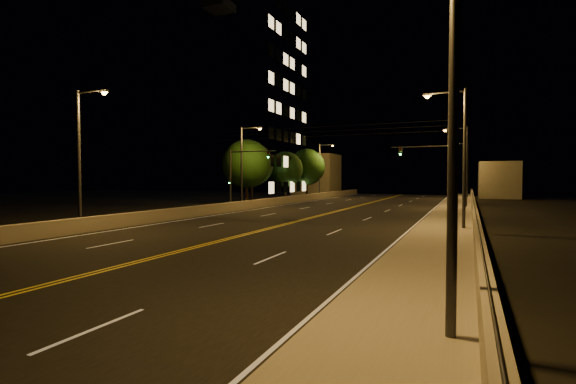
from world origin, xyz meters
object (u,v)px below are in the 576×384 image
at_px(tree_3, 307,167).
at_px(streetlight_0, 438,89).
at_px(streetlight_1, 460,150).
at_px(building_tower, 219,105).
at_px(streetlight_4, 82,150).
at_px(tree_0, 247,164).
at_px(tree_1, 252,164).
at_px(streetlight_5, 244,161).
at_px(traffic_signal_right, 441,171).
at_px(tree_2, 285,169).
at_px(streetlight_3, 466,166).
at_px(streetlight_6, 321,167).
at_px(traffic_signal_left, 239,173).
at_px(streetlight_2, 464,161).

bearing_deg(tree_3, streetlight_0, -66.63).
distance_m(streetlight_1, building_tower, 46.99).
height_order(streetlight_0, streetlight_4, same).
distance_m(tree_0, tree_1, 8.03).
xyz_separation_m(streetlight_5, tree_0, (-2.73, 5.47, -0.06)).
relative_size(traffic_signal_right, tree_0, 0.77).
relative_size(building_tower, tree_2, 4.19).
relative_size(traffic_signal_right, building_tower, 0.20).
xyz_separation_m(tree_1, tree_2, (2.06, 6.98, -0.58)).
bearing_deg(tree_1, streetlight_3, 33.57).
xyz_separation_m(streetlight_6, building_tower, (-14.39, -7.58, 9.75)).
relative_size(streetlight_0, streetlight_4, 1.00).
bearing_deg(tree_0, streetlight_5, -63.47).
bearing_deg(streetlight_0, tree_1, 122.58).
distance_m(streetlight_4, streetlight_6, 45.29).
height_order(tree_0, tree_3, tree_3).
distance_m(streetlight_1, traffic_signal_left, 21.98).
height_order(streetlight_0, streetlight_2, same).
bearing_deg(traffic_signal_left, traffic_signal_right, 0.00).
bearing_deg(tree_0, streetlight_1, -34.70).
bearing_deg(streetlight_1, streetlight_5, 152.28).
bearing_deg(streetlight_3, streetlight_0, -90.00).
bearing_deg(building_tower, streetlight_4, -69.11).
bearing_deg(streetlight_4, tree_0, 96.09).
bearing_deg(traffic_signal_left, streetlight_5, 110.71).
bearing_deg(streetlight_4, tree_1, 100.37).
bearing_deg(streetlight_3, tree_1, -146.43).
relative_size(traffic_signal_left, tree_1, 0.74).
height_order(streetlight_1, tree_0, streetlight_1).
height_order(streetlight_3, traffic_signal_right, streetlight_3).
distance_m(traffic_signal_right, tree_1, 30.36).
distance_m(streetlight_2, building_tower, 38.02).
bearing_deg(traffic_signal_right, streetlight_4, -139.17).
relative_size(streetlight_2, streetlight_4, 1.00).
relative_size(streetlight_0, streetlight_1, 1.00).
height_order(streetlight_3, streetlight_5, same).
bearing_deg(traffic_signal_left, streetlight_4, -93.69).
xyz_separation_m(streetlight_2, building_tower, (-35.81, 8.22, 9.75)).
xyz_separation_m(building_tower, tree_2, (10.42, 2.21, -10.19)).
xyz_separation_m(traffic_signal_right, building_tower, (-34.30, 20.50, 10.96)).
relative_size(streetlight_2, tree_3, 1.08).
height_order(streetlight_4, building_tower, building_tower).
distance_m(streetlight_6, tree_0, 19.86).
height_order(streetlight_1, streetlight_2, same).
xyz_separation_m(streetlight_0, streetlight_3, (0.00, 61.17, 0.00)).
bearing_deg(traffic_signal_right, tree_3, 128.42).
relative_size(streetlight_4, tree_1, 1.06).
bearing_deg(streetlight_6, streetlight_0, -68.83).
bearing_deg(traffic_signal_right, streetlight_0, -86.82).
height_order(traffic_signal_left, tree_1, tree_1).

